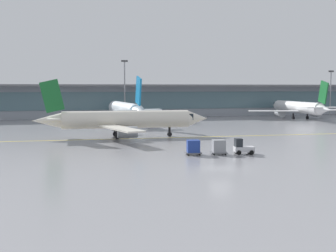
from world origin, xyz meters
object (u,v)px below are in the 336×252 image
at_px(baggage_tug, 242,147).
at_px(apron_light_mast_2, 330,91).
at_px(cargo_dolly_trailing, 193,147).
at_px(taxiing_regional_jet, 124,120).
at_px(gate_airplane_2, 298,108).
at_px(gate_airplane_1, 125,110).
at_px(apron_light_mast_1, 125,87).
at_px(cargo_dolly_lead, 219,147).

xyz_separation_m(baggage_tug, apron_light_mast_2, (59.76, 66.81, 6.77)).
bearing_deg(cargo_dolly_trailing, taxiing_regional_jet, 113.39).
bearing_deg(baggage_tug, gate_airplane_2, 62.64).
xyz_separation_m(gate_airplane_1, taxiing_regional_jet, (-4.94, -29.10, -0.30)).
xyz_separation_m(apron_light_mast_1, apron_light_mast_2, (64.31, -1.04, -1.14)).
distance_m(baggage_tug, cargo_dolly_lead, 3.17).
xyz_separation_m(cargo_dolly_trailing, apron_light_mast_1, (1.91, 66.76, 7.76)).
xyz_separation_m(gate_airplane_1, cargo_dolly_lead, (3.91, -51.90, -2.32)).
bearing_deg(cargo_dolly_trailing, gate_airplane_1, 100.11).
bearing_deg(apron_light_mast_1, cargo_dolly_lead, -88.78).
relative_size(taxiing_regional_jet, apron_light_mast_2, 2.21).
bearing_deg(cargo_dolly_trailing, gate_airplane_2, 58.11).
bearing_deg(cargo_dolly_lead, baggage_tug, -0.00).
distance_m(cargo_dolly_trailing, apron_light_mast_1, 67.24).
height_order(apron_light_mast_1, apron_light_mast_2, apron_light_mast_1).
bearing_deg(taxiing_regional_jet, gate_airplane_1, 83.24).
bearing_deg(gate_airplane_1, cargo_dolly_trailing, 177.47).
bearing_deg(gate_airplane_1, apron_light_mast_2, -81.00).
relative_size(cargo_dolly_trailing, apron_light_mast_1, 0.14).
xyz_separation_m(taxiing_regional_jet, apron_light_mast_2, (71.72, 43.48, 4.60)).
xyz_separation_m(baggage_tug, cargo_dolly_trailing, (-6.46, 1.08, 0.16)).
relative_size(gate_airplane_2, taxiing_regional_jet, 1.03).
distance_m(gate_airplane_1, taxiing_regional_jet, 29.52).
xyz_separation_m(gate_airplane_2, apron_light_mast_2, (17.52, 10.43, 4.51)).
distance_m(gate_airplane_1, baggage_tug, 52.95).
bearing_deg(apron_light_mast_1, gate_airplane_1, -99.10).
bearing_deg(baggage_tug, cargo_dolly_trailing, 180.00).
xyz_separation_m(gate_airplane_2, cargo_dolly_lead, (-45.36, -55.85, -2.10)).
bearing_deg(baggage_tug, taxiing_regional_jet, 126.65).
xyz_separation_m(cargo_dolly_lead, apron_light_mast_2, (62.88, 66.28, 6.61)).
distance_m(gate_airplane_2, apron_light_mast_1, 48.51).
relative_size(cargo_dolly_lead, apron_light_mast_2, 0.17).
bearing_deg(baggage_tug, cargo_dolly_lead, 180.00).
bearing_deg(apron_light_mast_1, apron_light_mast_2, -0.93).
distance_m(gate_airplane_2, baggage_tug, 70.48).
bearing_deg(taxiing_regional_jet, baggage_tug, -59.96).
distance_m(gate_airplane_1, gate_airplane_2, 49.43).
distance_m(baggage_tug, cargo_dolly_trailing, 6.55).
bearing_deg(gate_airplane_2, apron_light_mast_2, -56.73).
bearing_deg(cargo_dolly_lead, apron_light_mast_2, 56.00).
distance_m(gate_airplane_2, cargo_dolly_lead, 71.98).
bearing_deg(cargo_dolly_trailing, cargo_dolly_lead, 0.00).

